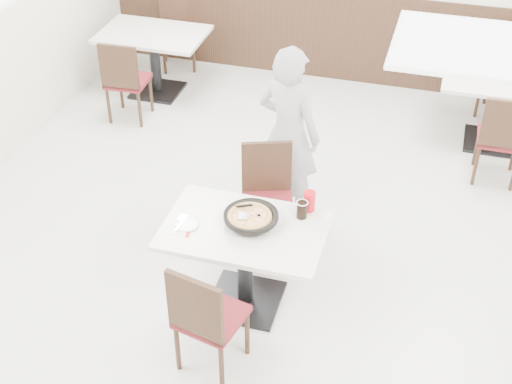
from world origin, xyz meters
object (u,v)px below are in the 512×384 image
(bg_table_right, at_px, (497,112))
(pizza, at_px, (250,218))
(pizza_pan, at_px, (251,219))
(red_cup, at_px, (309,201))
(diner_person, at_px, (289,134))
(side_plate, at_px, (187,225))
(bg_chair_right_near, at_px, (501,136))
(chair_near, at_px, (211,314))
(bg_chair_left_near, at_px, (128,79))
(chair_far, at_px, (268,203))
(bg_table_left, at_px, (155,63))
(bg_chair_right_far, at_px, (503,76))
(cola_glass, at_px, (302,210))
(bg_chair_left_far, at_px, (178,31))
(main_table, at_px, (245,266))

(bg_table_right, bearing_deg, pizza, -121.42)
(pizza_pan, height_order, red_cup, red_cup)
(diner_person, bearing_deg, pizza_pan, 107.91)
(side_plate, height_order, bg_chair_right_near, bg_chair_right_near)
(chair_near, bearing_deg, bg_chair_left_near, 135.80)
(chair_near, relative_size, chair_far, 1.00)
(diner_person, xyz_separation_m, bg_table_right, (1.81, 1.74, -0.45))
(bg_table_right, bearing_deg, red_cup, -118.18)
(bg_table_left, distance_m, bg_table_right, 3.85)
(chair_far, distance_m, bg_chair_right_far, 3.49)
(cola_glass, bearing_deg, red_cup, 72.25)
(bg_chair_left_near, xyz_separation_m, bg_chair_right_near, (3.92, -0.10, 0.00))
(pizza_pan, bearing_deg, bg_chair_left_far, 118.78)
(main_table, bearing_deg, bg_chair_right_far, 62.90)
(pizza, xyz_separation_m, cola_glass, (0.35, 0.20, 0.00))
(chair_near, xyz_separation_m, bg_chair_right_far, (1.91, 4.29, 0.00))
(chair_near, bearing_deg, chair_far, 100.84)
(side_plate, relative_size, bg_chair_right_far, 0.18)
(pizza, distance_m, bg_table_right, 3.48)
(red_cup, bearing_deg, bg_chair_right_far, 66.16)
(red_cup, xyz_separation_m, bg_table_right, (1.42, 2.65, -0.45))
(main_table, xyz_separation_m, red_cup, (0.41, 0.35, 0.45))
(main_table, xyz_separation_m, bg_chair_left_near, (-2.07, 2.44, 0.10))
(bg_chair_right_far, bearing_deg, chair_far, 72.47)
(side_plate, height_order, diner_person, diner_person)
(chair_near, height_order, diner_person, diner_person)
(main_table, height_order, bg_chair_right_far, bg_chair_right_far)
(chair_near, relative_size, bg_chair_left_far, 1.00)
(chair_far, height_order, red_cup, chair_far)
(bg_table_left, height_order, bg_chair_right_near, bg_chair_right_near)
(red_cup, height_order, bg_table_right, red_cup)
(cola_glass, relative_size, diner_person, 0.08)
(side_plate, bearing_deg, pizza, 17.57)
(bg_chair_left_near, relative_size, bg_chair_right_far, 1.00)
(bg_chair_left_far, bearing_deg, chair_far, 101.46)
(pizza_pan, distance_m, pizza, 0.02)
(bg_chair_right_near, bearing_deg, bg_table_right, 91.28)
(pizza_pan, xyz_separation_m, bg_chair_left_far, (-2.04, 3.72, -0.32))
(bg_chair_left_far, distance_m, bg_chair_right_near, 4.12)
(main_table, distance_m, diner_person, 1.33)
(chair_far, relative_size, pizza, 2.87)
(cola_glass, height_order, bg_chair_left_near, bg_chair_left_near)
(chair_far, bearing_deg, red_cup, 120.20)
(main_table, xyz_separation_m, bg_chair_right_near, (1.85, 2.34, 0.10))
(side_plate, distance_m, bg_chair_left_near, 3.04)
(red_cup, height_order, bg_chair_right_far, bg_chair_right_far)
(bg_table_left, bearing_deg, diner_person, -41.71)
(diner_person, height_order, bg_chair_left_far, diner_person)
(bg_chair_left_near, distance_m, bg_chair_left_far, 1.35)
(bg_table_right, relative_size, bg_chair_right_near, 1.26)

